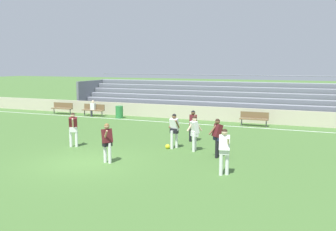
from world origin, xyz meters
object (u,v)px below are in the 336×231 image
at_px(bench_far_left, 94,109).
at_px(player_white_overlapping, 224,148).
at_px(spectator_seated, 93,107).
at_px(player_dark_deep_cover, 217,134).
at_px(bleacher_stand, 205,98).
at_px(player_dark_challenging, 73,127).
at_px(trash_bin, 119,112).
at_px(soccer_ball, 168,147).
at_px(bench_far_right, 63,107).
at_px(bench_centre_sideline, 254,118).
at_px(player_white_wide_right, 174,128).
at_px(player_dark_trailing_run, 107,140).
at_px(player_dark_on_ball, 193,123).
at_px(player_white_wide_left, 194,131).

height_order(bench_far_left, player_white_overlapping, player_white_overlapping).
distance_m(spectator_seated, player_dark_deep_cover, 14.90).
xyz_separation_m(bleacher_stand, player_dark_challenging, (-2.42, -13.44, -0.34)).
relative_size(player_white_overlapping, player_dark_challenging, 1.02).
distance_m(trash_bin, soccer_ball, 10.68).
relative_size(trash_bin, soccer_ball, 4.10).
bearing_deg(bench_far_right, bench_centre_sideline, 0.00).
distance_m(player_white_wide_right, player_dark_trailing_run, 3.81).
relative_size(bench_far_left, player_dark_trailing_run, 1.11).
relative_size(bench_centre_sideline, player_dark_on_ball, 1.12).
xyz_separation_m(bench_far_left, player_white_wide_left, (10.80, -8.11, 0.41)).
distance_m(bleacher_stand, player_white_wide_left, 12.48).
bearing_deg(player_white_wide_right, player_white_wide_left, -8.96).
height_order(bench_far_right, player_dark_deep_cover, player_dark_deep_cover).
bearing_deg(player_white_wide_right, soccer_ball, -139.40).
relative_size(player_dark_on_ball, soccer_ball, 7.31).
relative_size(player_dark_deep_cover, player_dark_trailing_run, 1.03).
bearing_deg(soccer_ball, player_dark_challenging, -162.76).
distance_m(player_dark_challenging, player_dark_trailing_run, 3.63).
bearing_deg(player_dark_trailing_run, trash_bin, 117.62).
height_order(player_white_wide_left, player_dark_trailing_run, player_dark_trailing_run).
height_order(bench_far_right, player_dark_on_ball, player_dark_on_ball).
distance_m(spectator_seated, soccer_ball, 12.45).
bearing_deg(bench_far_left, player_white_wide_left, -36.90).
bearing_deg(player_white_wide_left, bench_far_left, 143.10).
bearing_deg(player_dark_challenging, spectator_seated, 118.77).
height_order(bench_far_right, trash_bin, trash_bin).
bearing_deg(bench_far_right, player_white_overlapping, -35.38).
bearing_deg(bench_far_right, player_white_wide_left, -30.63).
relative_size(player_dark_deep_cover, player_dark_challenging, 1.01).
bearing_deg(spectator_seated, bench_centre_sideline, 0.55).
bearing_deg(player_dark_deep_cover, spectator_seated, 144.12).
relative_size(bench_centre_sideline, player_dark_trailing_run, 1.11).
xyz_separation_m(player_white_wide_left, player_dark_deep_cover, (1.27, -0.74, 0.04)).
distance_m(player_white_wide_left, player_dark_deep_cover, 1.47).
relative_size(bench_far_left, player_dark_challenging, 1.08).
distance_m(spectator_seated, player_dark_challenging, 10.71).
distance_m(bleacher_stand, trash_bin, 6.73).
bearing_deg(player_white_wide_right, player_dark_deep_cover, -21.23).
relative_size(player_white_overlapping, player_dark_deep_cover, 1.01).
height_order(bleacher_stand, player_white_wide_right, bleacher_stand).
bearing_deg(player_dark_challenging, bench_far_right, 130.26).
height_order(bleacher_stand, spectator_seated, bleacher_stand).
bearing_deg(player_dark_on_ball, bench_centre_sideline, 71.20).
relative_size(player_white_overlapping, soccer_ball, 7.69).
relative_size(spectator_seated, player_white_overlapping, 0.71).
height_order(bench_far_left, soccer_ball, bench_far_left).
bearing_deg(spectator_seated, player_dark_challenging, -61.23).
bearing_deg(bench_far_right, player_dark_challenging, -49.74).
distance_m(bench_far_left, player_dark_challenging, 10.82).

